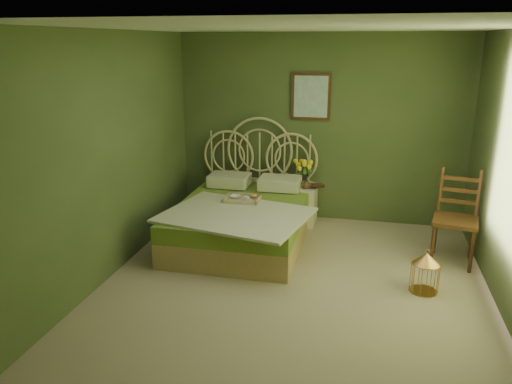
% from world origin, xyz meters
% --- Properties ---
extents(floor, '(4.50, 4.50, 0.00)m').
position_xyz_m(floor, '(0.00, 0.00, 0.00)').
color(floor, tan).
rests_on(floor, ground).
extents(ceiling, '(4.50, 4.50, 0.00)m').
position_xyz_m(ceiling, '(0.00, 0.00, 2.60)').
color(ceiling, silver).
rests_on(ceiling, wall_back).
extents(wall_back, '(4.00, 0.00, 4.00)m').
position_xyz_m(wall_back, '(0.00, 2.25, 1.30)').
color(wall_back, '#546133').
rests_on(wall_back, floor).
extents(wall_left, '(0.00, 4.50, 4.50)m').
position_xyz_m(wall_left, '(-2.00, 0.00, 1.30)').
color(wall_left, '#546133').
rests_on(wall_left, floor).
extents(wall_art, '(0.54, 0.04, 0.64)m').
position_xyz_m(wall_art, '(-0.13, 2.22, 1.75)').
color(wall_art, '#3D2710').
rests_on(wall_art, wall_back).
extents(bed, '(1.84, 2.32, 1.44)m').
position_xyz_m(bed, '(-0.84, 1.16, 0.31)').
color(bed, tan).
rests_on(bed, floor).
extents(nightstand, '(0.49, 0.49, 0.96)m').
position_xyz_m(nightstand, '(-0.23, 1.99, 0.35)').
color(nightstand, beige).
rests_on(nightstand, floor).
extents(chair, '(0.56, 0.56, 1.09)m').
position_xyz_m(chair, '(1.70, 1.13, 0.60)').
color(chair, '#3D2710').
rests_on(chair, floor).
extents(birdcage, '(0.28, 0.28, 0.43)m').
position_xyz_m(birdcage, '(1.33, 0.22, 0.21)').
color(birdcage, '#C88740').
rests_on(birdcage, floor).
extents(book_lower, '(0.22, 0.25, 0.02)m').
position_xyz_m(book_lower, '(-0.05, 2.00, 0.54)').
color(book_lower, '#381E0F').
rests_on(book_lower, nightstand).
extents(book_upper, '(0.24, 0.26, 0.02)m').
position_xyz_m(book_upper, '(-0.05, 2.00, 0.56)').
color(book_upper, '#472819').
rests_on(book_upper, nightstand).
extents(cereal_bowl, '(0.17, 0.17, 0.03)m').
position_xyz_m(cereal_bowl, '(-0.94, 1.19, 0.57)').
color(cereal_bowl, white).
rests_on(cereal_bowl, bed).
extents(coffee_cup, '(0.08, 0.08, 0.07)m').
position_xyz_m(coffee_cup, '(-0.76, 1.08, 0.59)').
color(coffee_cup, white).
rests_on(coffee_cup, bed).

